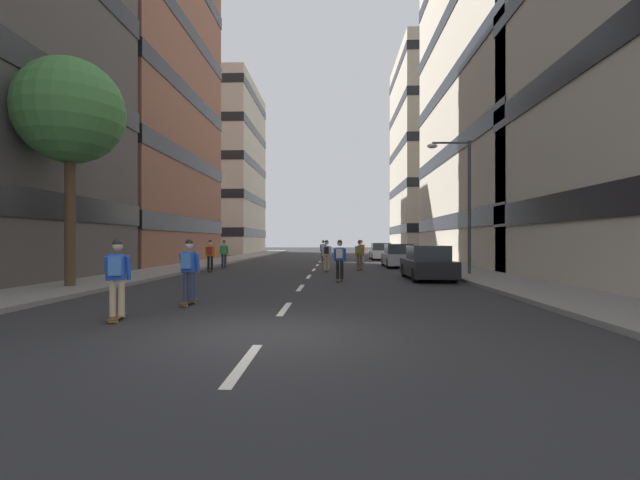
# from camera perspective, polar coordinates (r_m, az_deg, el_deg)

# --- Properties ---
(ground_plane) EXTENTS (154.50, 154.50, 0.00)m
(ground_plane) POSITION_cam_1_polar(r_m,az_deg,el_deg) (34.03, -0.15, -3.01)
(ground_plane) COLOR #28282B
(sidewalk_left) EXTENTS (3.09, 70.81, 0.14)m
(sidewalk_left) POSITION_cam_1_polar(r_m,az_deg,el_deg) (38.40, -12.22, -2.56)
(sidewalk_left) COLOR gray
(sidewalk_left) RESTS_ON ground_plane
(sidewalk_right) EXTENTS (3.09, 70.81, 0.14)m
(sidewalk_right) POSITION_cam_1_polar(r_m,az_deg,el_deg) (37.84, 12.48, -2.60)
(sidewalk_right) COLOR gray
(sidewalk_right) RESTS_ON ground_plane
(lane_markings) EXTENTS (0.16, 57.20, 0.01)m
(lane_markings) POSITION_cam_1_polar(r_m,az_deg,el_deg) (33.78, -0.17, -3.02)
(lane_markings) COLOR silver
(lane_markings) RESTS_ON ground_plane
(building_left_mid) EXTENTS (17.67, 17.40, 29.39)m
(building_left_mid) POSITION_cam_1_polar(r_m,az_deg,el_deg) (40.77, -28.73, 18.59)
(building_left_mid) COLOR brown
(building_left_mid) RESTS_ON ground_plane
(building_left_far) EXTENTS (17.67, 16.49, 23.02)m
(building_left_far) POSITION_cam_1_polar(r_m,az_deg,el_deg) (64.21, -16.11, 8.77)
(building_left_far) COLOR #BCB29E
(building_left_far) RESTS_ON ground_plane
(building_right_mid) EXTENTS (17.67, 22.42, 31.30)m
(building_right_mid) POSITION_cam_1_polar(r_m,az_deg,el_deg) (39.90, 29.38, 20.48)
(building_right_mid) COLOR #BCB29E
(building_right_mid) RESTS_ON ground_plane
(building_right_far) EXTENTS (17.67, 16.69, 26.90)m
(building_right_far) POSITION_cam_1_polar(r_m,az_deg,el_deg) (63.79, 17.93, 10.60)
(building_right_far) COLOR #B2A893
(building_right_far) RESTS_ON ground_plane
(parked_car_near) EXTENTS (1.82, 4.40, 1.52)m
(parked_car_near) POSITION_cam_1_polar(r_m,az_deg,el_deg) (29.39, 10.07, -2.11)
(parked_car_near) COLOR #B2B7BF
(parked_car_near) RESTS_ON ground_plane
(parked_car_mid) EXTENTS (1.82, 4.40, 1.52)m
(parked_car_mid) POSITION_cam_1_polar(r_m,az_deg,el_deg) (40.50, 7.86, -1.54)
(parked_car_mid) COLOR silver
(parked_car_mid) RESTS_ON ground_plane
(parked_car_far) EXTENTS (1.82, 4.40, 1.52)m
(parked_car_far) POSITION_cam_1_polar(r_m,az_deg,el_deg) (20.30, 13.72, -3.02)
(parked_car_far) COLOR black
(parked_car_far) RESTS_ON ground_plane
(street_tree_near) EXTENTS (3.71, 3.71, 8.08)m
(street_tree_near) POSITION_cam_1_polar(r_m,az_deg,el_deg) (18.58, -29.59, 14.18)
(street_tree_near) COLOR #4C3823
(street_tree_near) RESTS_ON sidewalk_left
(streetlamp_right) EXTENTS (2.13, 0.30, 6.50)m
(streetlamp_right) POSITION_cam_1_polar(r_m,az_deg,el_deg) (22.76, 17.86, 5.97)
(streetlamp_right) COLOR #3F3F44
(streetlamp_right) RESTS_ON sidewalk_right
(skater_0) EXTENTS (0.57, 0.92, 1.78)m
(skater_0) POSITION_cam_1_polar(r_m,az_deg,el_deg) (33.35, 5.38, -1.32)
(skater_0) COLOR brown
(skater_0) RESTS_ON ground_plane
(skater_1) EXTENTS (0.56, 0.92, 1.78)m
(skater_1) POSITION_cam_1_polar(r_m,az_deg,el_deg) (35.71, 0.42, -1.24)
(skater_1) COLOR brown
(skater_1) RESTS_ON ground_plane
(skater_2) EXTENTS (0.55, 0.92, 1.78)m
(skater_2) POSITION_cam_1_polar(r_m,az_deg,el_deg) (18.89, 2.57, -2.29)
(skater_2) COLOR brown
(skater_2) RESTS_ON ground_plane
(skater_3) EXTENTS (0.53, 0.90, 1.78)m
(skater_3) POSITION_cam_1_polar(r_m,az_deg,el_deg) (24.78, 0.86, -1.76)
(skater_3) COLOR brown
(skater_3) RESTS_ON ground_plane
(skater_4) EXTENTS (0.56, 0.92, 1.78)m
(skater_4) POSITION_cam_1_polar(r_m,az_deg,el_deg) (25.22, -14.03, -1.73)
(skater_4) COLOR brown
(skater_4) RESTS_ON ground_plane
(skater_5) EXTENTS (0.54, 0.91, 1.78)m
(skater_5) POSITION_cam_1_polar(r_m,az_deg,el_deg) (12.46, -16.62, -3.43)
(skater_5) COLOR brown
(skater_5) RESTS_ON ground_plane
(skater_6) EXTENTS (0.55, 0.92, 1.78)m
(skater_6) POSITION_cam_1_polar(r_m,az_deg,el_deg) (26.05, 5.13, -1.67)
(skater_6) COLOR brown
(skater_6) RESTS_ON ground_plane
(skater_7) EXTENTS (0.53, 0.90, 1.78)m
(skater_7) POSITION_cam_1_polar(r_m,az_deg,el_deg) (28.23, -12.31, -1.61)
(skater_7) COLOR brown
(skater_7) RESTS_ON ground_plane
(skater_8) EXTENTS (0.57, 0.92, 1.78)m
(skater_8) POSITION_cam_1_polar(r_m,az_deg,el_deg) (10.59, -24.78, -4.03)
(skater_8) COLOR brown
(skater_8) RESTS_ON ground_plane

